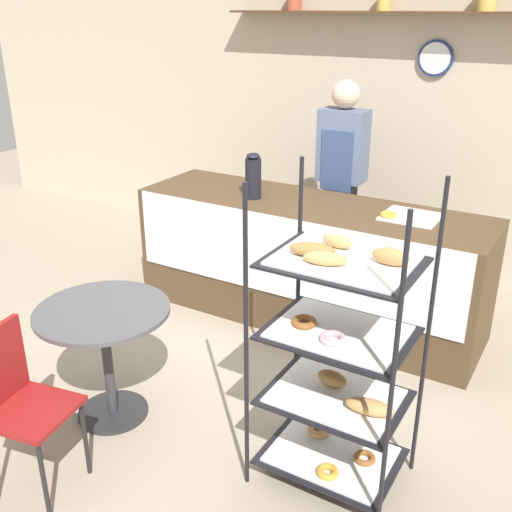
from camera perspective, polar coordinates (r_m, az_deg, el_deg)
The scene contains 9 objects.
ground_plane at distance 3.94m, azimuth -3.21°, elevation -12.82°, with size 14.00×14.00×0.00m, color gray.
back_wall at distance 5.60m, azimuth 11.66°, elevation 12.79°, with size 10.00×0.30×2.70m.
display_counter at distance 4.62m, azimuth 4.94°, elevation -0.53°, with size 2.67×0.77×0.94m.
pastry_rack at distance 2.95m, azimuth 7.80°, elevation -9.62°, with size 0.73×0.55×1.61m.
person_worker at distance 4.98m, azimuth 8.10°, elevation 7.33°, with size 0.38×0.23×1.77m.
cafe_table at distance 3.57m, azimuth -14.20°, elevation -7.37°, with size 0.76×0.76×0.71m.
cafe_chair at distance 3.21m, azimuth -21.92°, elevation -12.15°, with size 0.44×0.44×0.88m.
coffee_carafe at distance 4.53m, azimuth -0.27°, elevation 7.61°, with size 0.12×0.12×0.35m.
donut_tray_counter at distance 4.23m, azimuth 14.54°, elevation 3.64°, with size 0.38×0.35×0.05m.
Camera 1 is at (1.82, -2.64, 2.29)m, focal length 42.00 mm.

